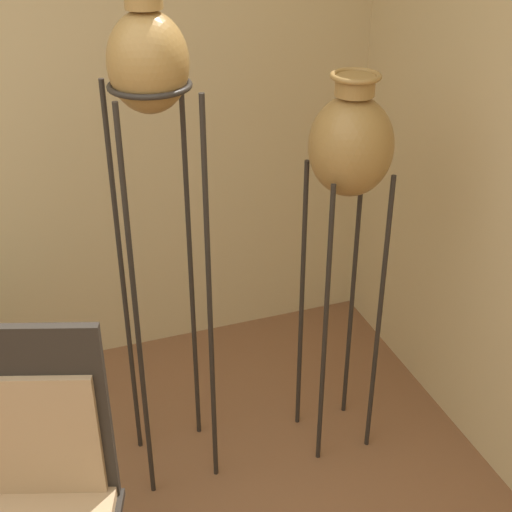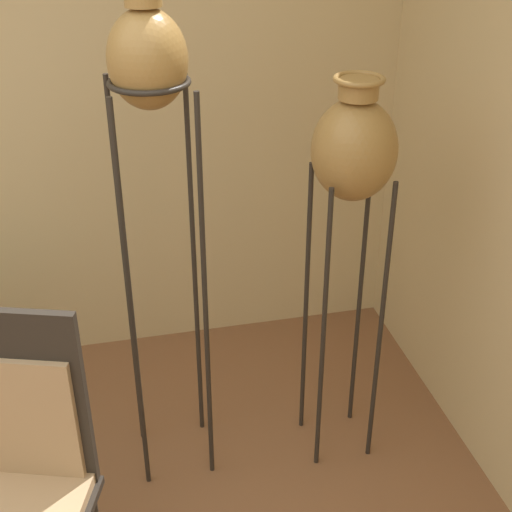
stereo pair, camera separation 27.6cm
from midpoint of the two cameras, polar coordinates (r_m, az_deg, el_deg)
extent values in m
cylinder|color=#28231E|center=(2.68, -7.00, -5.07)|extent=(0.02, 0.02, 1.69)
cylinder|color=#28231E|center=(2.71, -1.16, -4.36)|extent=(0.02, 0.02, 1.69)
cylinder|color=#28231E|center=(2.91, -7.64, -2.04)|extent=(0.02, 0.02, 1.69)
cylinder|color=#28231E|center=(2.94, -2.27, -1.43)|extent=(0.02, 0.02, 1.69)
torus|color=#28231E|center=(2.46, -5.30, 13.63)|extent=(0.28, 0.28, 0.02)
ellipsoid|color=olive|center=(2.44, -5.38, 15.34)|extent=(0.27, 0.27, 0.34)
cylinder|color=#28231E|center=(2.88, 8.15, -6.80)|extent=(0.02, 0.02, 1.33)
cylinder|color=#28231E|center=(2.97, 12.57, -6.09)|extent=(0.02, 0.02, 1.33)
cylinder|color=#28231E|center=(3.07, 6.60, -4.21)|extent=(0.02, 0.02, 1.33)
cylinder|color=#28231E|center=(3.15, 10.79, -3.62)|extent=(0.02, 0.02, 1.33)
torus|color=#28231E|center=(2.70, 10.68, 6.55)|extent=(0.25, 0.25, 0.02)
ellipsoid|color=olive|center=(2.67, 10.85, 8.26)|extent=(0.32, 0.32, 0.38)
cylinder|color=olive|center=(2.60, 11.33, 12.92)|extent=(0.14, 0.14, 0.07)
torus|color=olive|center=(2.59, 11.40, 13.66)|extent=(0.18, 0.18, 0.02)
cube|color=#28231E|center=(2.39, -15.38, -11.01)|extent=(0.44, 0.17, 0.67)
cube|color=tan|center=(2.41, -15.38, -12.64)|extent=(0.38, 0.14, 0.47)
camera|label=1|loc=(0.14, -87.14, 1.61)|focal=50.00mm
camera|label=2|loc=(0.14, 92.86, -1.61)|focal=50.00mm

